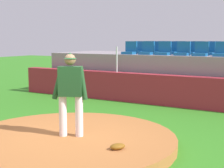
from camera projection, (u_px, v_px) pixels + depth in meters
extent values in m
plane|color=#327F1F|center=(68.00, 146.00, 7.15)|extent=(60.00, 60.00, 0.00)
cylinder|color=#AD6733|center=(68.00, 141.00, 7.14)|extent=(4.59, 4.59, 0.22)
cylinder|color=white|center=(63.00, 116.00, 7.08)|extent=(0.16, 0.16, 0.86)
cylinder|color=white|center=(79.00, 116.00, 7.05)|extent=(0.16, 0.16, 0.86)
cube|color=#1E4723|center=(70.00, 81.00, 6.97)|extent=(0.55, 0.44, 0.62)
cylinder|color=#1E4723|center=(58.00, 83.00, 6.99)|extent=(0.30, 0.22, 0.70)
cylinder|color=#1E4723|center=(83.00, 83.00, 6.95)|extent=(0.23, 0.19, 0.70)
sphere|color=#8C6647|center=(70.00, 60.00, 6.91)|extent=(0.24, 0.24, 0.24)
cone|color=#1E4723|center=(70.00, 56.00, 6.90)|extent=(0.36, 0.36, 0.13)
sphere|color=white|center=(63.00, 122.00, 8.13)|extent=(0.07, 0.07, 0.07)
ellipsoid|color=brown|center=(118.00, 146.00, 6.24)|extent=(0.33, 0.36, 0.11)
cube|color=maroon|center=(162.00, 90.00, 11.57)|extent=(12.11, 0.40, 1.05)
cylinder|color=silver|center=(117.00, 59.00, 12.34)|extent=(0.06, 0.06, 0.94)
cube|color=gray|center=(181.00, 75.00, 13.22)|extent=(10.54, 3.13, 1.68)
cube|color=#165995|center=(129.00, 53.00, 13.00)|extent=(0.48, 0.44, 0.10)
cube|color=#165995|center=(131.00, 46.00, 13.13)|extent=(0.48, 0.08, 0.40)
cube|color=#165995|center=(146.00, 53.00, 12.68)|extent=(0.48, 0.44, 0.10)
cube|color=#165995|center=(148.00, 47.00, 12.80)|extent=(0.48, 0.08, 0.40)
cube|color=#165995|center=(163.00, 54.00, 12.35)|extent=(0.48, 0.44, 0.10)
cube|color=#165995|center=(165.00, 47.00, 12.47)|extent=(0.48, 0.08, 0.40)
cube|color=#165995|center=(182.00, 54.00, 11.99)|extent=(0.48, 0.44, 0.10)
cube|color=#165995|center=(184.00, 47.00, 12.11)|extent=(0.48, 0.08, 0.40)
cube|color=#165995|center=(200.00, 55.00, 11.61)|extent=(0.48, 0.44, 0.10)
cube|color=#165995|center=(202.00, 47.00, 11.73)|extent=(0.48, 0.08, 0.40)
cube|color=#165995|center=(221.00, 55.00, 11.29)|extent=(0.48, 0.44, 0.10)
cube|color=#165995|center=(223.00, 47.00, 11.41)|extent=(0.48, 0.08, 0.40)
cube|color=#165995|center=(139.00, 52.00, 13.72)|extent=(0.48, 0.44, 0.10)
cube|color=#165995|center=(141.00, 46.00, 13.84)|extent=(0.48, 0.08, 0.40)
cube|color=#165995|center=(154.00, 53.00, 13.37)|extent=(0.48, 0.44, 0.10)
cube|color=#165995|center=(156.00, 46.00, 13.49)|extent=(0.48, 0.08, 0.40)
cube|color=#165995|center=(170.00, 53.00, 13.03)|extent=(0.48, 0.44, 0.10)
cube|color=#165995|center=(172.00, 46.00, 13.15)|extent=(0.48, 0.08, 0.40)
cube|color=#165995|center=(188.00, 53.00, 12.69)|extent=(0.48, 0.44, 0.10)
cube|color=#165995|center=(190.00, 47.00, 12.81)|extent=(0.48, 0.08, 0.40)
cube|color=#165995|center=(207.00, 54.00, 12.33)|extent=(0.48, 0.44, 0.10)
cube|color=#165995|center=(209.00, 47.00, 12.45)|extent=(0.48, 0.08, 0.40)
cube|color=#165995|center=(148.00, 52.00, 14.48)|extent=(0.48, 0.44, 0.10)
cube|color=#165995|center=(149.00, 46.00, 14.60)|extent=(0.48, 0.08, 0.40)
cube|color=#165995|center=(163.00, 52.00, 14.12)|extent=(0.48, 0.44, 0.10)
cube|color=#165995|center=(165.00, 46.00, 14.24)|extent=(0.48, 0.08, 0.40)
cube|color=#165995|center=(178.00, 52.00, 13.77)|extent=(0.48, 0.44, 0.10)
cube|color=#165995|center=(180.00, 46.00, 13.89)|extent=(0.48, 0.08, 0.40)
cube|color=#165995|center=(196.00, 53.00, 13.39)|extent=(0.48, 0.44, 0.10)
cube|color=#165995|center=(197.00, 46.00, 13.51)|extent=(0.48, 0.08, 0.40)
cube|color=#165995|center=(213.00, 53.00, 13.07)|extent=(0.48, 0.44, 0.10)
cube|color=#165995|center=(214.00, 46.00, 13.19)|extent=(0.48, 0.08, 0.40)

